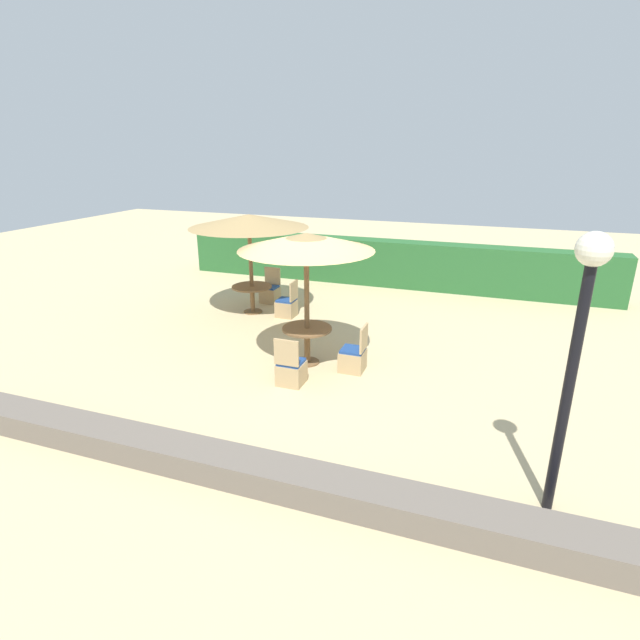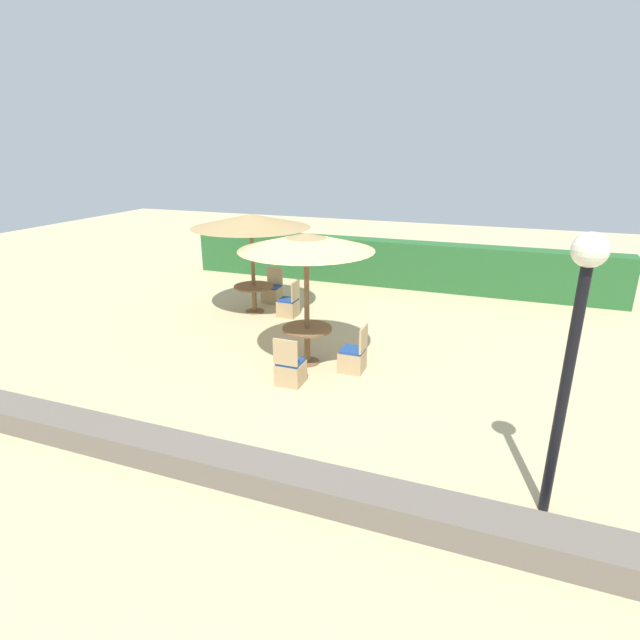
{
  "view_description": "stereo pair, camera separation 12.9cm",
  "coord_description": "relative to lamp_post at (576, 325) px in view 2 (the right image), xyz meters",
  "views": [
    {
      "loc": [
        3.07,
        -7.99,
        4.13
      ],
      "look_at": [
        0.0,
        0.6,
        0.9
      ],
      "focal_mm": 28.0,
      "sensor_mm": 36.0,
      "label": 1
    },
    {
      "loc": [
        3.19,
        -7.95,
        4.13
      ],
      "look_at": [
        0.0,
        0.6,
        0.9
      ],
      "focal_mm": 28.0,
      "sensor_mm": 36.0,
      "label": 2
    }
  ],
  "objects": [
    {
      "name": "ground_plane",
      "position": [
        -3.99,
        2.45,
        -2.35
      ],
      "size": [
        40.0,
        40.0,
        0.0
      ],
      "primitive_type": "plane",
      "color": "#C6B284"
    },
    {
      "name": "hedge_row",
      "position": [
        -3.99,
        9.23,
        -1.66
      ],
      "size": [
        13.0,
        0.7,
        1.38
      ],
      "primitive_type": "cube",
      "color": "#28602D",
      "rests_on": "ground_plane"
    },
    {
      "name": "stone_border",
      "position": [
        -3.99,
        -0.79,
        -2.17
      ],
      "size": [
        10.0,
        0.56,
        0.36
      ],
      "primitive_type": "cube",
      "color": "#6B6056",
      "rests_on": "ground_plane"
    },
    {
      "name": "lamp_post",
      "position": [
        0.0,
        0.0,
        0.0
      ],
      "size": [
        0.36,
        0.36,
        3.32
      ],
      "color": "black",
      "rests_on": "ground_plane"
    },
    {
      "name": "parasol_center",
      "position": [
        -4.22,
        2.96,
        0.07
      ],
      "size": [
        2.55,
        2.55,
        2.59
      ],
      "color": "brown",
      "rests_on": "ground_plane"
    },
    {
      "name": "round_table_center",
      "position": [
        -4.22,
        2.96,
        -1.79
      ],
      "size": [
        0.98,
        0.98,
        0.74
      ],
      "color": "brown",
      "rests_on": "ground_plane"
    },
    {
      "name": "patio_chair_center_south",
      "position": [
        -4.17,
        1.99,
        -2.09
      ],
      "size": [
        0.46,
        0.46,
        0.93
      ],
      "color": "tan",
      "rests_on": "ground_plane"
    },
    {
      "name": "patio_chair_center_east",
      "position": [
        -3.26,
        2.92,
        -2.09
      ],
      "size": [
        0.46,
        0.46,
        0.93
      ],
      "rotation": [
        0.0,
        0.0,
        1.57
      ],
      "color": "tan",
      "rests_on": "ground_plane"
    },
    {
      "name": "parasol_back_left",
      "position": [
        -6.69,
        5.44,
        -0.01
      ],
      "size": [
        2.94,
        2.94,
        2.51
      ],
      "color": "brown",
      "rests_on": "ground_plane"
    },
    {
      "name": "round_table_back_left",
      "position": [
        -6.69,
        5.44,
        -1.81
      ],
      "size": [
        1.02,
        1.02,
        0.7
      ],
      "color": "brown",
      "rests_on": "ground_plane"
    },
    {
      "name": "patio_chair_back_left_east",
      "position": [
        -5.73,
        5.44,
        -2.09
      ],
      "size": [
        0.46,
        0.46,
        0.93
      ],
      "rotation": [
        0.0,
        0.0,
        1.57
      ],
      "color": "tan",
      "rests_on": "ground_plane"
    },
    {
      "name": "patio_chair_back_left_north",
      "position": [
        -6.65,
        6.42,
        -2.09
      ],
      "size": [
        0.46,
        0.46,
        0.93
      ],
      "rotation": [
        0.0,
        0.0,
        3.14
      ],
      "color": "tan",
      "rests_on": "ground_plane"
    }
  ]
}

